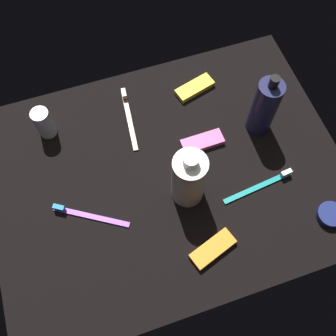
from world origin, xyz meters
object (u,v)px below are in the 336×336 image
object	(u,v)px
bodywash_bottle	(189,179)
snack_bar_orange	(213,249)
toothbrush_brown	(129,116)
lotion_bottle	(264,107)
toothbrush_teal	(262,185)
snack_bar_pink	(202,142)
cream_tin_left	(330,215)
toothbrush_purple	(86,215)
snack_bar_yellow	(195,88)
deodorant_stick	(44,123)

from	to	relation	value
bodywash_bottle	snack_bar_orange	xyz separation A→B (cm)	(0.70, -14.51, -7.31)
bodywash_bottle	toothbrush_brown	size ratio (longest dim) A/B	0.99
lotion_bottle	toothbrush_teal	distance (cm)	18.30
toothbrush_brown	toothbrush_teal	size ratio (longest dim) A/B	1.00
lotion_bottle	snack_bar_orange	bearing A→B (deg)	-130.59
snack_bar_pink	cream_tin_left	world-z (taller)	cream_tin_left
bodywash_bottle	snack_bar_pink	size ratio (longest dim) A/B	1.72
snack_bar_orange	cream_tin_left	world-z (taller)	cream_tin_left
snack_bar_pink	toothbrush_purple	bearing A→B (deg)	-164.68
bodywash_bottle	snack_bar_orange	distance (cm)	16.26
bodywash_bottle	snack_bar_yellow	world-z (taller)	bodywash_bottle
lotion_bottle	cream_tin_left	size ratio (longest dim) A/B	3.18
bodywash_bottle	toothbrush_teal	size ratio (longest dim) A/B	0.99
bodywash_bottle	toothbrush_purple	size ratio (longest dim) A/B	1.12
bodywash_bottle	toothbrush_brown	xyz separation A→B (cm)	(-7.19, 24.40, -7.46)
bodywash_bottle	snack_bar_yellow	xyz separation A→B (cm)	(11.77, 27.05, -7.31)
deodorant_stick	cream_tin_left	bearing A→B (deg)	-36.95
toothbrush_purple	snack_bar_pink	size ratio (longest dim) A/B	1.54
snack_bar_orange	bodywash_bottle	bearing A→B (deg)	74.50
deodorant_stick	cream_tin_left	xyz separation A→B (cm)	(56.25, -42.31, -3.30)
lotion_bottle	toothbrush_purple	distance (cm)	48.29
cream_tin_left	toothbrush_brown	bearing A→B (deg)	131.78
toothbrush_teal	snack_bar_orange	bearing A→B (deg)	-147.62
bodywash_bottle	toothbrush_brown	world-z (taller)	bodywash_bottle
snack_bar_yellow	snack_bar_orange	world-z (taller)	same
bodywash_bottle	toothbrush_teal	xyz separation A→B (cm)	(17.27, -4.00, -7.46)
snack_bar_pink	snack_bar_orange	bearing A→B (deg)	-106.74
toothbrush_teal	toothbrush_purple	bearing A→B (deg)	171.82
toothbrush_teal	snack_bar_yellow	world-z (taller)	toothbrush_teal
toothbrush_teal	lotion_bottle	bearing A→B (deg)	69.70
bodywash_bottle	deodorant_stick	distance (cm)	38.47
lotion_bottle	snack_bar_yellow	distance (cm)	20.62
snack_bar_pink	snack_bar_yellow	bearing A→B (deg)	75.49
bodywash_bottle	snack_bar_yellow	size ratio (longest dim) A/B	1.72
toothbrush_brown	bodywash_bottle	bearing A→B (deg)	-73.58
toothbrush_brown	lotion_bottle	bearing A→B (deg)	-23.06
snack_bar_orange	cream_tin_left	bearing A→B (deg)	-20.78
deodorant_stick	snack_bar_yellow	world-z (taller)	deodorant_stick
bodywash_bottle	snack_bar_orange	size ratio (longest dim) A/B	1.72
bodywash_bottle	toothbrush_teal	world-z (taller)	bodywash_bottle
snack_bar_orange	cream_tin_left	xyz separation A→B (cm)	(27.98, -1.24, 0.21)
toothbrush_purple	toothbrush_teal	world-z (taller)	same
deodorant_stick	snack_bar_orange	bearing A→B (deg)	-55.46
lotion_bottle	bodywash_bottle	size ratio (longest dim) A/B	1.07
lotion_bottle	deodorant_stick	size ratio (longest dim) A/B	2.25
toothbrush_teal	cream_tin_left	xyz separation A→B (cm)	(11.41, -11.75, 0.35)
toothbrush_brown	snack_bar_orange	bearing A→B (deg)	-78.54
lotion_bottle	toothbrush_teal	size ratio (longest dim) A/B	1.06
deodorant_stick	toothbrush_brown	world-z (taller)	deodorant_stick
lotion_bottle	deodorant_stick	distance (cm)	52.93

